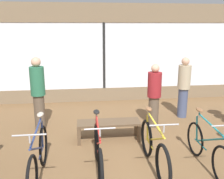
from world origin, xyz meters
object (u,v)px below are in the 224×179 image
display_bench (109,125)px  customer_near_rack (154,95)px  bicycle_center_left (98,153)px  bicycle_left (39,158)px  bicycle_center_right (154,149)px  customer_mid_floor (38,92)px  customer_by_window (184,86)px  bicycle_right (207,148)px

display_bench → customer_near_rack: customer_near_rack is taller
bicycle_center_left → bicycle_left: bearing=-174.6°
display_bench → bicycle_center_right: bearing=-62.4°
bicycle_center_left → customer_near_rack: customer_near_rack is taller
bicycle_center_right → customer_mid_floor: 3.14m
bicycle_center_left → customer_mid_floor: 2.54m
bicycle_left → bicycle_center_right: 1.96m
bicycle_center_left → customer_by_window: (2.53, 2.52, 0.49)m
bicycle_left → display_bench: bearing=46.7°
customer_near_rack → customer_mid_floor: bearing=176.7°
customer_by_window → bicycle_right: bearing=-103.0°
customer_by_window → bicycle_left: bearing=-143.3°
customer_near_rack → customer_by_window: 1.15m
bicycle_center_left → customer_by_window: bearing=44.9°
customer_by_window → customer_near_rack: bearing=-150.4°
customer_near_rack → customer_by_window: bearing=29.6°
bicycle_center_right → customer_near_rack: size_ratio=1.09×
bicycle_right → customer_near_rack: size_ratio=1.04×
bicycle_right → customer_by_window: 2.68m
bicycle_center_left → customer_near_rack: 2.52m
bicycle_center_right → display_bench: (-0.66, 1.26, -0.03)m
bicycle_center_right → customer_by_window: size_ratio=1.04×
bicycle_center_left → customer_near_rack: (1.53, 1.95, 0.45)m
bicycle_right → customer_by_window: size_ratio=0.99×
bicycle_left → bicycle_center_left: (0.98, 0.09, -0.02)m
customer_near_rack → customer_by_window: (1.00, 0.57, 0.05)m
bicycle_center_right → bicycle_left: bearing=-176.6°
bicycle_center_left → customer_mid_floor: bearing=121.7°
bicycle_center_right → bicycle_right: (0.95, -0.08, -0.01)m
bicycle_center_left → customer_mid_floor: (-1.30, 2.11, 0.56)m
customer_mid_floor → customer_by_window: bearing=6.0°
bicycle_left → display_bench: size_ratio=1.29×
bicycle_right → display_bench: bicycle_right is taller
bicycle_center_left → customer_by_window: 3.60m
bicycle_left → customer_near_rack: bearing=39.1°
bicycle_center_right → customer_by_window: customer_by_window is taller
bicycle_center_left → bicycle_center_right: size_ratio=0.98×
bicycle_left → display_bench: bicycle_left is taller
customer_by_window → display_bench: bearing=-150.9°
bicycle_left → bicycle_center_left: bearing=5.4°
bicycle_center_left → display_bench: 1.32m
bicycle_center_left → display_bench: bicycle_center_left is taller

